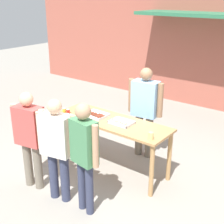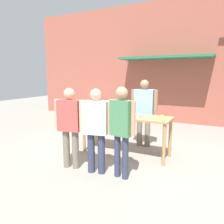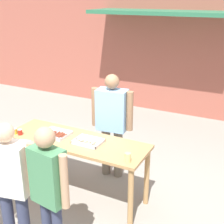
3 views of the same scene
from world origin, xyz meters
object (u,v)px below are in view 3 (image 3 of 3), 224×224
beer_cup (128,157)px  person_server_behind_table (112,118)px  food_tray_buns (88,141)px  person_customer_with_cup (49,185)px  food_tray_sausages (56,134)px  condiment_jar_ketchup (20,132)px  person_customer_waiting_in_line (11,178)px  condiment_jar_mustard (15,131)px

beer_cup → person_server_behind_table: (-0.69, 0.95, 0.03)m
food_tray_buns → person_customer_with_cup: 1.13m
food_tray_sausages → food_tray_buns: size_ratio=1.04×
condiment_jar_ketchup → person_customer_waiting_in_line: 1.16m
food_tray_sausages → person_customer_waiting_in_line: bearing=-77.6°
condiment_jar_ketchup → person_customer_with_cup: person_customer_with_cup is taller
food_tray_sausages → food_tray_buns: (0.53, 0.00, 0.01)m
beer_cup → person_customer_waiting_in_line: bearing=-136.3°
person_server_behind_table → food_tray_buns: bearing=-95.6°
beer_cup → person_server_behind_table: size_ratio=0.07×
food_tray_sausages → person_customer_waiting_in_line: (0.25, -1.14, -0.00)m
food_tray_buns → condiment_jar_ketchup: 1.01m
person_customer_waiting_in_line → condiment_jar_mustard: bearing=-61.0°
food_tray_buns → person_server_behind_table: (-0.01, 0.74, 0.07)m
food_tray_sausages → condiment_jar_mustard: condiment_jar_mustard is taller
food_tray_sausages → condiment_jar_ketchup: size_ratio=4.77×
food_tray_sausages → person_server_behind_table: bearing=54.9°
food_tray_sausages → person_server_behind_table: person_server_behind_table is taller
condiment_jar_mustard → person_server_behind_table: person_server_behind_table is taller
condiment_jar_mustard → person_customer_waiting_in_line: (0.79, -0.91, -0.03)m
person_server_behind_table → person_customer_with_cup: 1.86m
beer_cup → person_server_behind_table: 1.18m
food_tray_sausages → condiment_jar_ketchup: condiment_jar_ketchup is taller
beer_cup → person_customer_with_cup: (-0.47, -0.89, 0.00)m
condiment_jar_ketchup → person_customer_waiting_in_line: size_ratio=0.05×
food_tray_sausages → person_customer_with_cup: bearing=-56.2°
condiment_jar_mustard → person_customer_waiting_in_line: size_ratio=0.05×
food_tray_buns → condiment_jar_mustard: bearing=-168.3°
condiment_jar_mustard → person_customer_with_cup: person_customer_with_cup is taller
condiment_jar_mustard → person_customer_with_cup: bearing=-34.6°
food_tray_buns → person_server_behind_table: person_server_behind_table is taller
food_tray_sausages → condiment_jar_ketchup: (-0.45, -0.22, 0.03)m
beer_cup → person_customer_with_cup: person_customer_with_cup is taller
condiment_jar_mustard → person_customer_with_cup: 1.56m
food_tray_sausages → beer_cup: beer_cup is taller
condiment_jar_mustard → condiment_jar_ketchup: (0.09, 0.01, 0.00)m
food_tray_buns → condiment_jar_ketchup: condiment_jar_ketchup is taller
condiment_jar_mustard → beer_cup: bearing=0.2°
condiment_jar_ketchup → beer_cup: 1.67m
food_tray_buns → beer_cup: beer_cup is taller
condiment_jar_ketchup → person_server_behind_table: 1.36m
condiment_jar_mustard → beer_cup: (1.75, 0.01, 0.02)m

